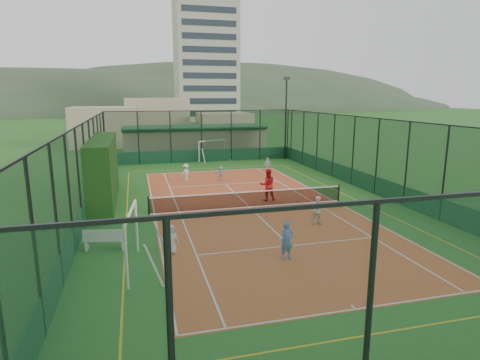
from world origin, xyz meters
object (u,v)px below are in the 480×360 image
object	(u,v)px
futsal_goal_far	(212,151)
child_near_left	(171,239)
child_far_back	(221,173)
child_near_mid	(287,241)
floodlight_ne	(286,119)
apartment_tower	(206,60)
child_far_left	(186,173)
coach	(268,185)
futsal_goal_near	(132,241)
clubhouse	(194,140)
white_bench	(105,239)
child_far_right	(268,165)
child_near_right	(319,211)

from	to	relation	value
futsal_goal_far	child_near_left	xyz separation A→B (m)	(-6.15, -23.29, -0.38)
child_far_back	child_near_mid	bearing A→B (deg)	83.77
floodlight_ne	apartment_tower	distance (m)	66.39
floodlight_ne	child_near_mid	distance (m)	26.23
child_near_mid	child_far_left	size ratio (longest dim) A/B	1.17
child_near_left	child_far_left	distance (m)	14.31
coach	futsal_goal_near	bearing A→B (deg)	50.69
futsal_goal_far	child_near_mid	xyz separation A→B (m)	(-1.73, -25.07, -0.21)
clubhouse	white_bench	xyz separation A→B (m)	(-7.80, -26.80, -1.08)
clubhouse	child_near_left	xyz separation A→B (m)	(-5.08, -27.94, -0.95)
child_near_left	child_near_mid	distance (m)	4.77
floodlight_ne	child_far_back	xyz separation A→B (m)	(-8.64, -8.72, -3.55)
apartment_tower	coach	xyz separation A→B (m)	(-10.48, -80.80, -13.99)
clubhouse	floodlight_ne	bearing A→B (deg)	-32.12
floodlight_ne	futsal_goal_far	size ratio (longest dim) A/B	2.63
white_bench	floodlight_ne	bearing A→B (deg)	64.33
apartment_tower	futsal_goal_far	world-z (taller)	apartment_tower
floodlight_ne	clubhouse	bearing A→B (deg)	147.88
child_near_mid	child_far_back	xyz separation A→B (m)	(0.62, 15.59, -0.22)
child_far_right	coach	size ratio (longest dim) A/B	0.66
floodlight_ne	futsal_goal_far	xyz separation A→B (m)	(-7.53, 0.75, -3.11)
child_near_right	child_far_right	xyz separation A→B (m)	(1.91, 13.75, -0.08)
child_near_mid	white_bench	bearing A→B (deg)	147.73
futsal_goal_far	child_near_right	bearing A→B (deg)	-109.67
apartment_tower	coach	size ratio (longest dim) A/B	14.98
futsal_goal_far	coach	bearing A→B (deg)	-111.91
floodlight_ne	child_far_right	bearing A→B (deg)	-121.46
futsal_goal_near	child_near_mid	world-z (taller)	futsal_goal_near
white_bench	clubhouse	bearing A→B (deg)	85.57
clubhouse	white_bench	distance (m)	27.93
apartment_tower	child_far_left	bearing A→B (deg)	-101.27
futsal_goal_far	floodlight_ne	bearing A→B (deg)	-29.19
clubhouse	child_far_left	world-z (taller)	clubhouse
apartment_tower	futsal_goal_far	xyz separation A→B (m)	(-10.93, -64.65, -13.99)
clubhouse	futsal_goal_far	distance (m)	4.80
apartment_tower	futsal_goal_far	size ratio (longest dim) A/B	9.58
floodlight_ne	child_far_right	distance (m)	8.75
child_near_left	child_far_left	xyz separation A→B (m)	(2.38, 14.11, 0.05)
child_near_left	child_far_back	distance (m)	14.71
apartment_tower	child_near_left	world-z (taller)	apartment_tower
apartment_tower	futsal_goal_near	size ratio (longest dim) A/B	8.65
clubhouse	apartment_tower	xyz separation A→B (m)	(12.00, 60.00, 13.43)
child_far_left	clubhouse	bearing A→B (deg)	-130.26
child_far_back	white_bench	bearing A→B (deg)	54.58
child_near_right	coach	bearing A→B (deg)	111.52
futsal_goal_far	child_far_back	size ratio (longest dim) A/B	2.78
child_near_right	child_far_back	world-z (taller)	child_near_right
child_near_left	coach	distance (m)	9.73
floodlight_ne	white_bench	distance (m)	27.20
child_near_right	child_far_back	size ratio (longest dim) A/B	1.31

